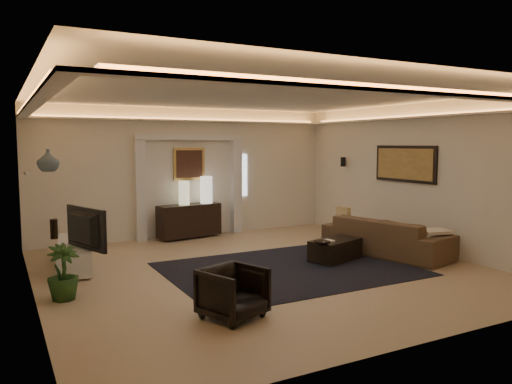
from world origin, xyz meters
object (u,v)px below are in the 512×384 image
console (189,220)px  armchair (233,293)px  sofa (386,237)px  coffee_table (335,249)px

console → armchair: 5.24m
sofa → armchair: (-4.03, -1.72, -0.04)m
coffee_table → armchair: 3.41m
sofa → coffee_table: (-1.14, 0.08, -0.15)m
sofa → armchair: sofa is taller
console → armchair: (-1.31, -5.07, -0.09)m
console → coffee_table: bearing=-73.2°
coffee_table → armchair: (-2.89, -1.80, 0.11)m
console → sofa: size_ratio=0.59×
armchair → coffee_table: bearing=11.0°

